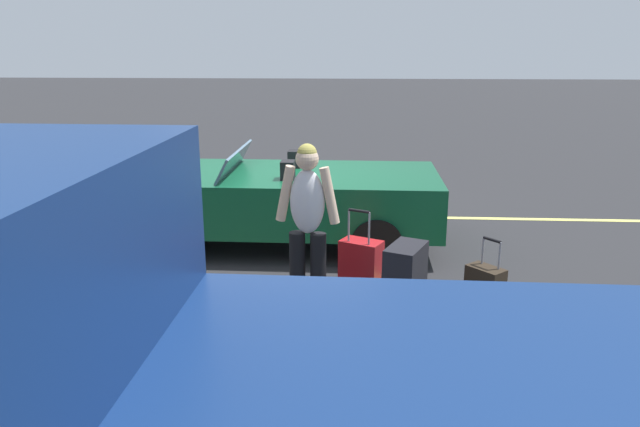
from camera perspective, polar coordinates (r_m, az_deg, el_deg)
ground_plane at (r=7.85m, az=-4.13°, el=-2.82°), size 80.00×80.00×0.00m
lot_line_near at (r=9.11m, az=-3.07°, el=-0.18°), size 18.00×0.12×0.01m
lot_line_mid at (r=6.58m, az=-5.68°, el=-6.62°), size 18.00×0.12×0.01m
convertible_car at (r=7.72m, az=-5.76°, el=1.37°), size 4.15×1.86×1.24m
suitcase_large_black at (r=5.62m, az=8.02°, el=-6.63°), size 0.45×0.55×0.74m
suitcase_medium_bright at (r=6.06m, az=3.91°, el=-5.37°), size 0.46×0.39×0.96m
suitcase_small_carryon at (r=5.89m, az=15.33°, el=-7.24°), size 0.37×0.39×0.77m
duffel_bag at (r=4.84m, az=5.38°, el=-13.16°), size 0.70×0.62×0.34m
traveler_person at (r=5.50m, az=-1.20°, el=-0.78°), size 0.61×0.26×1.65m
parked_pickup_truck_near at (r=2.83m, az=-27.40°, el=-15.46°), size 5.03×2.14×2.10m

